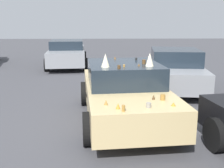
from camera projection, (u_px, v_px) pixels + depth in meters
name	position (u px, v px, depth m)	size (l,w,h in m)	color
ground_plane	(124.00, 119.00, 6.90)	(60.00, 60.00, 0.00)	#47474C
art_car_decorated	(124.00, 91.00, 6.76)	(4.48, 2.37, 1.69)	#D8BC7F
parked_sedan_near_left	(67.00, 53.00, 14.56)	(4.72, 2.31, 1.38)	gray
parked_sedan_near_right	(174.00, 69.00, 9.75)	(4.31, 2.35, 1.43)	gray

